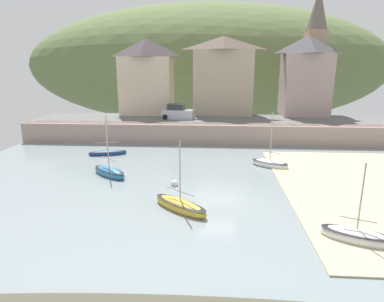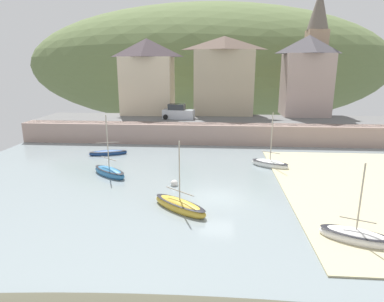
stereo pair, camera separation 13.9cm
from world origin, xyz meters
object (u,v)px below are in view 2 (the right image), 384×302
at_px(waterfront_building_centre, 224,76).
at_px(sailboat_white_hull, 270,164).
at_px(church_with_spire, 316,49).
at_px(motorboat_with_cabin, 108,153).
at_px(parked_car_near_slipway, 178,113).
at_px(mooring_buoy, 174,183).
at_px(sailboat_tall_mast, 355,237).
at_px(dinghy_open_wooden, 109,172).
at_px(sailboat_far_left, 180,206).
at_px(waterfront_building_right, 307,75).
at_px(waterfront_building_left, 148,76).

relative_size(waterfront_building_centre, sailboat_white_hull, 2.00).
relative_size(church_with_spire, motorboat_with_cabin, 4.28).
relative_size(sailboat_white_hull, parked_car_near_slipway, 1.26).
bearing_deg(waterfront_building_centre, mooring_buoy, -100.23).
height_order(sailboat_tall_mast, parked_car_near_slipway, sailboat_tall_mast).
xyz_separation_m(dinghy_open_wooden, sailboat_far_left, (6.86, -6.53, -0.01)).
height_order(waterfront_building_right, church_with_spire, church_with_spire).
distance_m(waterfront_building_centre, church_with_spire, 14.43).
bearing_deg(dinghy_open_wooden, waterfront_building_right, 82.00).
height_order(dinghy_open_wooden, mooring_buoy, dinghy_open_wooden).
bearing_deg(waterfront_building_right, dinghy_open_wooden, -135.56).
bearing_deg(sailboat_far_left, dinghy_open_wooden, 174.57).
distance_m(dinghy_open_wooden, mooring_buoy, 6.25).
xyz_separation_m(waterfront_building_right, church_with_spire, (2.01, 4.00, 3.59)).
relative_size(waterfront_building_left, parked_car_near_slipway, 2.46).
height_order(waterfront_building_left, parked_car_near_slipway, waterfront_building_left).
height_order(waterfront_building_centre, sailboat_tall_mast, waterfront_building_centre).
height_order(waterfront_building_centre, motorboat_with_cabin, waterfront_building_centre).
bearing_deg(church_with_spire, sailboat_white_hull, -113.20).
xyz_separation_m(motorboat_with_cabin, sailboat_tall_mast, (19.11, -16.55, 0.08)).
bearing_deg(waterfront_building_centre, sailboat_far_left, -96.67).
distance_m(waterfront_building_left, dinghy_open_wooden, 22.32).
xyz_separation_m(sailboat_white_hull, parked_car_near_slipway, (-10.15, 12.93, 2.91)).
bearing_deg(sailboat_far_left, mooring_buoy, 139.97).
height_order(sailboat_tall_mast, sailboat_far_left, sailboat_far_left).
bearing_deg(waterfront_building_left, sailboat_tall_mast, -60.39).
height_order(waterfront_building_left, sailboat_far_left, waterfront_building_left).
bearing_deg(waterfront_building_centre, dinghy_open_wooden, -115.60).
xyz_separation_m(waterfront_building_right, motorboat_with_cabin, (-23.76, -14.35, -7.67)).
xyz_separation_m(motorboat_with_cabin, parked_car_near_slipway, (6.44, 9.85, 2.97)).
height_order(sailboat_white_hull, sailboat_far_left, sailboat_white_hull).
distance_m(waterfront_building_centre, sailboat_far_left, 28.76).
height_order(waterfront_building_centre, mooring_buoy, waterfront_building_centre).
distance_m(waterfront_building_left, sailboat_far_left, 29.55).
bearing_deg(motorboat_with_cabin, church_with_spire, 18.72).
bearing_deg(motorboat_with_cabin, waterfront_building_left, 67.09).
bearing_deg(sailboat_far_left, parked_car_near_slipway, 134.91).
distance_m(waterfront_building_right, sailboat_white_hull, 20.33).
bearing_deg(waterfront_building_left, church_with_spire, 9.38).
bearing_deg(sailboat_tall_mast, dinghy_open_wooden, 173.12).
bearing_deg(mooring_buoy, sailboat_white_hull, 33.97).
relative_size(church_with_spire, sailboat_tall_mast, 3.75).
distance_m(waterfront_building_left, waterfront_building_centre, 10.84).
height_order(sailboat_far_left, parked_car_near_slipway, sailboat_far_left).
relative_size(waterfront_building_centre, parked_car_near_slipway, 2.52).
bearing_deg(waterfront_building_right, sailboat_white_hull, -112.38).
xyz_separation_m(sailboat_white_hull, sailboat_far_left, (-7.42, -10.13, 0.01)).
relative_size(church_with_spire, sailboat_white_hull, 3.29).
xyz_separation_m(sailboat_tall_mast, parked_car_near_slipway, (-12.67, 26.40, 2.89)).
bearing_deg(waterfront_building_centre, church_with_spire, 16.64).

